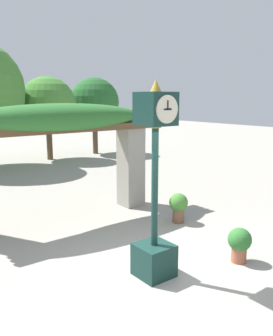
# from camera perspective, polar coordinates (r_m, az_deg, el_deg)

# --- Properties ---
(ground_plane) EXTENTS (60.00, 60.00, 0.00)m
(ground_plane) POSITION_cam_1_polar(r_m,az_deg,el_deg) (6.50, 3.19, -16.67)
(ground_plane) COLOR gray
(pedestal_clock) EXTENTS (0.59, 0.59, 3.32)m
(pedestal_clock) POSITION_cam_1_polar(r_m,az_deg,el_deg) (5.93, 2.94, -4.21)
(pedestal_clock) COLOR #14332D
(pedestal_clock) RESTS_ON ground
(pergola) EXTENTS (5.37, 1.19, 2.91)m
(pergola) POSITION_cam_1_polar(r_m,az_deg,el_deg) (8.82, -12.00, 5.28)
(pergola) COLOR gray
(pergola) RESTS_ON ground
(potted_plant_near_left) EXTENTS (0.44, 0.44, 0.66)m
(potted_plant_near_left) POSITION_cam_1_polar(r_m,az_deg,el_deg) (7.04, 16.20, -11.43)
(potted_plant_near_left) COLOR #9E563D
(potted_plant_near_left) RESTS_ON ground
(potted_plant_far_left) EXTENTS (0.46, 0.46, 0.74)m
(potted_plant_far_left) POSITION_cam_1_polar(r_m,az_deg,el_deg) (8.84, 6.75, -5.98)
(potted_plant_far_left) COLOR brown
(potted_plant_far_left) RESTS_ON ground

